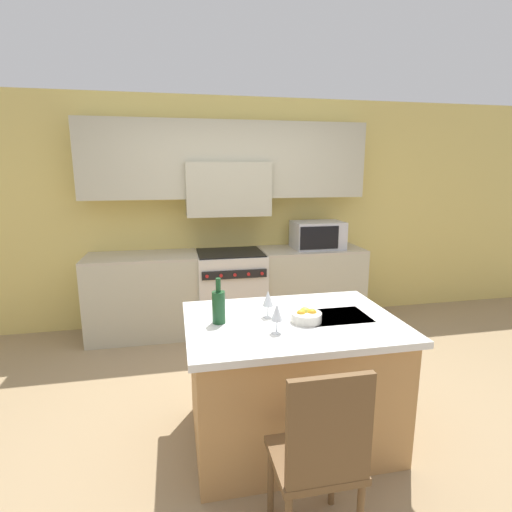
# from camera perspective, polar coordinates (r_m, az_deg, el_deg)

# --- Properties ---
(ground_plane) EXTENTS (10.00, 10.00, 0.00)m
(ground_plane) POSITION_cam_1_polar(r_m,az_deg,el_deg) (3.42, 0.69, -20.88)
(ground_plane) COLOR #997F5B
(back_cabinetry) EXTENTS (10.00, 0.46, 2.70)m
(back_cabinetry) POSITION_cam_1_polar(r_m,az_deg,el_deg) (4.80, -4.30, 8.80)
(back_cabinetry) COLOR #DBC166
(back_cabinetry) RESTS_ON ground_plane
(back_counter) EXTENTS (3.21, 0.62, 0.94)m
(back_counter) POSITION_cam_1_polar(r_m,az_deg,el_deg) (4.75, -3.69, -4.93)
(back_counter) COLOR #B2AD93
(back_counter) RESTS_ON ground_plane
(range_stove) EXTENTS (0.77, 0.70, 0.94)m
(range_stove) POSITION_cam_1_polar(r_m,az_deg,el_deg) (4.73, -3.65, -5.00)
(range_stove) COLOR beige
(range_stove) RESTS_ON ground_plane
(microwave) EXTENTS (0.59, 0.42, 0.32)m
(microwave) POSITION_cam_1_polar(r_m,az_deg,el_deg) (4.86, 8.78, 3.00)
(microwave) COLOR #B7B7BC
(microwave) RESTS_ON back_counter
(kitchen_island) EXTENTS (1.42, 1.02, 0.89)m
(kitchen_island) POSITION_cam_1_polar(r_m,az_deg,el_deg) (2.91, 5.00, -17.13)
(kitchen_island) COLOR #B7844C
(kitchen_island) RESTS_ON ground_plane
(island_chair) EXTENTS (0.42, 0.40, 1.01)m
(island_chair) POSITION_cam_1_polar(r_m,az_deg,el_deg) (2.13, 9.18, -26.04)
(island_chair) COLOR brown
(island_chair) RESTS_ON ground_plane
(wine_bottle) EXTENTS (0.09, 0.09, 0.30)m
(wine_bottle) POSITION_cam_1_polar(r_m,az_deg,el_deg) (2.62, -5.36, -7.14)
(wine_bottle) COLOR #194723
(wine_bottle) RESTS_ON kitchen_island
(wine_glass_near) EXTENTS (0.07, 0.07, 0.19)m
(wine_glass_near) POSITION_cam_1_polar(r_m,az_deg,el_deg) (2.46, 3.00, -8.16)
(wine_glass_near) COLOR white
(wine_glass_near) RESTS_ON kitchen_island
(wine_glass_far) EXTENTS (0.07, 0.07, 0.19)m
(wine_glass_far) POSITION_cam_1_polar(r_m,az_deg,el_deg) (2.71, 1.73, -6.17)
(wine_glass_far) COLOR white
(wine_glass_far) RESTS_ON kitchen_island
(fruit_bowl) EXTENTS (0.20, 0.20, 0.09)m
(fruit_bowl) POSITION_cam_1_polar(r_m,az_deg,el_deg) (2.68, 7.19, -8.53)
(fruit_bowl) COLOR silver
(fruit_bowl) RESTS_ON kitchen_island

